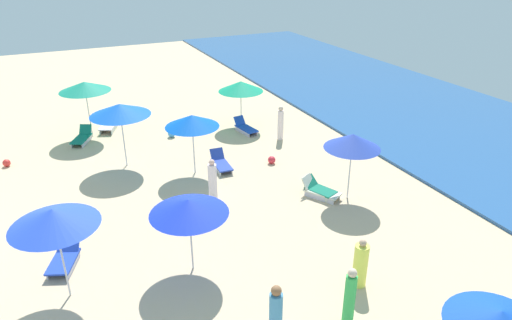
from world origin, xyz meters
TOP-DOWN VIEW (x-y plane):
  - ocean at (0.00, 24.07)m, footprint 60.00×11.86m
  - umbrella_0 at (-1.75, 10.18)m, footprint 2.16×2.16m
  - lounge_chair_0_0 at (-1.69, 11.31)m, footprint 1.49×0.66m
  - umbrella_1 at (4.20, 8.17)m, footprint 2.21×2.21m
  - umbrella_2 at (-7.77, 6.83)m, footprint 2.40×2.40m
  - lounge_chair_2_0 at (-8.29, 7.72)m, footprint 1.65×1.19m
  - lounge_chair_2_1 at (-7.15, 6.30)m, footprint 1.58×1.19m
  - umbrella_3 at (-5.96, 14.08)m, footprint 2.28×2.28m
  - lounge_chair_3_0 at (-5.09, 13.92)m, footprint 1.57×0.79m
  - umbrella_4 at (10.85, 12.12)m, footprint 1.99×1.99m
  - umbrella_5 at (2.65, 14.69)m, footprint 2.03×2.03m
  - lounge_chair_5_0 at (2.13, 13.80)m, footprint 1.55×1.24m
  - lounge_chair_5_1 at (2.03, 13.82)m, footprint 1.41×1.04m
  - umbrella_6 at (-3.69, 7.75)m, footprint 2.47×2.47m
  - umbrella_7 at (3.89, 4.81)m, footprint 2.23×2.23m
  - lounge_chair_7_0 at (2.48, 4.79)m, footprint 1.51×1.12m
  - beachgoer_0 at (6.81, 12.13)m, footprint 0.55×0.55m
  - beachgoer_1 at (7.92, 10.98)m, footprint 0.35×0.35m
  - beachgoer_2 at (-3.48, 15.08)m, footprint 0.38×0.38m
  - beachgoer_3 at (7.65, 9.11)m, footprint 0.44×0.44m
  - beachgoer_4 at (0.76, 10.07)m, footprint 0.34×0.34m
  - beach_ball_0 at (-5.72, 3.08)m, footprint 0.32×0.32m
  - beach_ball_1 at (-5.99, 10.36)m, footprint 0.37×0.37m
  - beach_ball_2 at (-1.21, 13.47)m, footprint 0.33×0.33m

SIDE VIEW (x-z plane):
  - ocean at x=0.00m, z-range 0.00..0.12m
  - beach_ball_0 at x=-5.72m, z-range 0.00..0.32m
  - beach_ball_2 at x=-1.21m, z-range 0.00..0.33m
  - beach_ball_1 at x=-5.99m, z-range 0.00..0.37m
  - lounge_chair_7_0 at x=2.48m, z-range -0.06..0.51m
  - lounge_chair_0_0 at x=-1.69m, z-range -0.11..0.57m
  - lounge_chair_3_0 at x=-5.09m, z-range -0.10..0.57m
  - lounge_chair_2_1 at x=-7.15m, z-range -0.10..0.58m
  - lounge_chair_5_0 at x=2.13m, z-range -0.11..0.59m
  - lounge_chair_5_1 at x=2.03m, z-range -0.06..0.56m
  - lounge_chair_2_0 at x=-8.29m, z-range -0.08..0.64m
  - beachgoer_0 at x=6.81m, z-range -0.07..1.42m
  - beachgoer_3 at x=7.65m, z-range -0.04..1.62m
  - beachgoer_4 at x=0.76m, z-range -0.05..1.63m
  - beachgoer_2 at x=-3.48m, z-range -0.03..1.65m
  - beachgoer_1 at x=7.92m, z-range -0.03..1.68m
  - umbrella_1 at x=4.20m, z-range 0.94..3.25m
  - umbrella_3 at x=-5.96m, z-range 0.93..3.32m
  - umbrella_4 at x=10.85m, z-range 1.04..3.51m
  - umbrella_0 at x=-1.75m, z-range 1.02..3.55m
  - umbrella_5 at x=2.65m, z-range 1.01..3.58m
  - umbrella_7 at x=3.89m, z-range 1.11..3.81m
  - umbrella_6 at x=-3.69m, z-range 1.13..3.88m
  - umbrella_2 at x=-7.77m, z-range 1.14..3.90m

